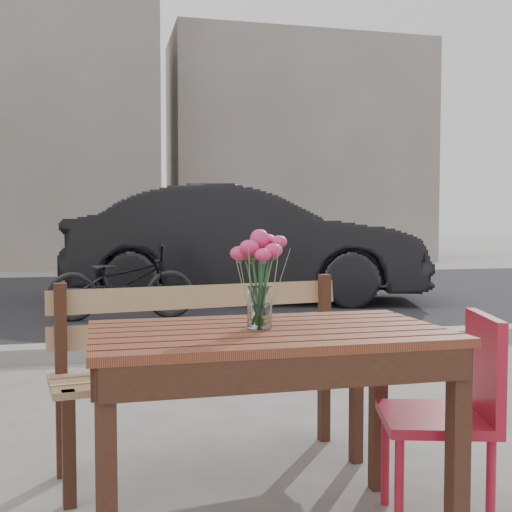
# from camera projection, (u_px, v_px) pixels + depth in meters

# --- Properties ---
(street) EXTENTS (30.00, 8.12, 0.12)m
(street) POSITION_uv_depth(u_px,v_px,m) (132.00, 316.00, 7.10)
(street) COLOR black
(street) RESTS_ON ground
(backdrop_buildings) EXTENTS (15.50, 4.00, 8.00)m
(backdrop_buildings) POSITION_uv_depth(u_px,v_px,m) (121.00, 121.00, 16.02)
(backdrop_buildings) COLOR slate
(backdrop_buildings) RESTS_ON ground
(main_table) EXTENTS (1.17, 0.69, 0.72)m
(main_table) POSITION_uv_depth(u_px,v_px,m) (268.00, 364.00, 2.13)
(main_table) COLOR #552116
(main_table) RESTS_ON ground
(main_bench) EXTENTS (1.39, 0.58, 0.84)m
(main_bench) POSITION_uv_depth(u_px,v_px,m) (208.00, 350.00, 2.82)
(main_bench) COLOR #9D7851
(main_bench) RESTS_ON ground
(red_chair) EXTENTS (0.46, 0.46, 0.75)m
(red_chair) POSITION_uv_depth(u_px,v_px,m) (456.00, 403.00, 2.25)
(red_chair) COLOR #A8172A
(red_chair) RESTS_ON ground
(main_vase) EXTENTS (0.18, 0.18, 0.33)m
(main_vase) POSITION_uv_depth(u_px,v_px,m) (260.00, 267.00, 2.12)
(main_vase) COLOR white
(main_vase) RESTS_ON main_table
(parked_car) EXTENTS (4.98, 2.91, 1.55)m
(parked_car) POSITION_uv_depth(u_px,v_px,m) (248.00, 244.00, 8.74)
(parked_car) COLOR black
(parked_car) RESTS_ON ground
(bicycle) EXTENTS (1.60, 0.59, 0.83)m
(bicycle) POSITION_uv_depth(u_px,v_px,m) (122.00, 282.00, 7.02)
(bicycle) COLOR black
(bicycle) RESTS_ON ground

